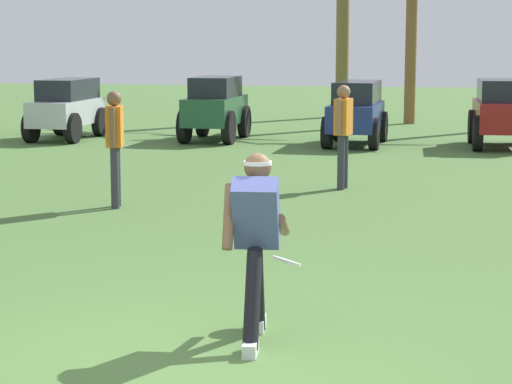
{
  "coord_description": "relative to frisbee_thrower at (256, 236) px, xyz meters",
  "views": [
    {
      "loc": [
        1.76,
        -6.36,
        2.26
      ],
      "look_at": [
        0.12,
        2.24,
        0.9
      ],
      "focal_mm": 70.0,
      "sensor_mm": 36.0,
      "label": 1
    }
  ],
  "objects": [
    {
      "name": "ground_plane",
      "position": [
        -0.39,
        -0.83,
        -0.79
      ],
      "size": [
        80.0,
        80.0,
        0.0
      ],
      "primitive_type": "plane",
      "color": "#486D35"
    },
    {
      "name": "frisbee_in_flight",
      "position": [
        0.16,
        0.5,
        -0.3
      ],
      "size": [
        0.33,
        0.34,
        0.1
      ],
      "color": "white"
    },
    {
      "name": "parked_car_slot_c",
      "position": [
        -3.64,
        14.29,
        -0.05
      ],
      "size": [
        1.19,
        2.36,
        1.4
      ],
      "color": "#235133",
      "rests_on": "ground_plane"
    },
    {
      "name": "frisbee_thrower",
      "position": [
        0.0,
        0.0,
        0.0
      ],
      "size": [
        0.47,
        1.14,
        1.4
      ],
      "color": "black",
      "rests_on": "ground_plane"
    },
    {
      "name": "teammate_deep",
      "position": [
        -2.94,
        5.42,
        0.15
      ],
      "size": [
        0.26,
        0.5,
        1.56
      ],
      "color": "#33333D",
      "rests_on": "ground_plane"
    },
    {
      "name": "teammate_near_sideline",
      "position": [
        -0.13,
        7.63,
        0.15
      ],
      "size": [
        0.26,
        0.5,
        1.56
      ],
      "color": "#33333D",
      "rests_on": "ground_plane"
    },
    {
      "name": "parked_car_slot_e",
      "position": [
        2.47,
        13.97,
        -0.05
      ],
      "size": [
        1.25,
        2.39,
        1.4
      ],
      "color": "maroon",
      "rests_on": "ground_plane"
    },
    {
      "name": "parked_car_slot_b",
      "position": [
        -6.96,
        13.92,
        -0.07
      ],
      "size": [
        1.16,
        2.41,
        1.34
      ],
      "color": "#B7BABF",
      "rests_on": "ground_plane"
    },
    {
      "name": "parked_car_slot_d",
      "position": [
        -0.49,
        13.89,
        -0.07
      ],
      "size": [
        1.23,
        2.43,
        1.34
      ],
      "color": "navy",
      "rests_on": "ground_plane"
    }
  ]
}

